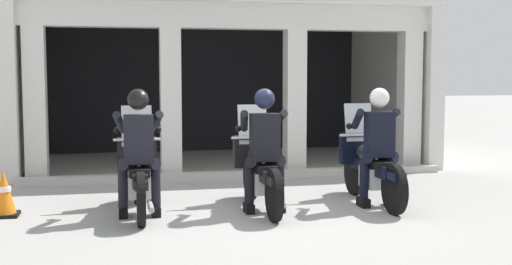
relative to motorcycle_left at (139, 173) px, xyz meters
The scene contains 10 objects.
ground_plane 3.11m from the motorcycle_left, 59.30° to the left, with size 80.00×80.00×0.00m, color #999993.
station_building 5.53m from the motorcycle_left, 70.73° to the left, with size 7.77×4.39×3.15m.
kerb_strip 3.00m from the motorcycle_left, 53.65° to the left, with size 7.27×0.24×0.12m, color #B7B5AD.
motorcycle_left is the anchor object (origin of this frame).
police_officer_left 0.52m from the motorcycle_left, 90.26° to the right, with size 0.63×0.61×1.58m.
motorcycle_center 1.57m from the motorcycle_left, ahead, with size 0.62×2.04×1.35m.
police_officer_center 1.67m from the motorcycle_left, 12.79° to the right, with size 0.63×0.61×1.58m.
motorcycle_right 3.14m from the motorcycle_left, ahead, with size 0.62×2.04×1.35m.
police_officer_right 3.18m from the motorcycle_left, ahead, with size 0.63×0.61×1.58m.
traffic_cone_flank 1.66m from the motorcycle_left, behind, with size 0.34×0.34×0.59m.
Camera 1 is at (-1.81, -7.90, 1.75)m, focal length 45.07 mm.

